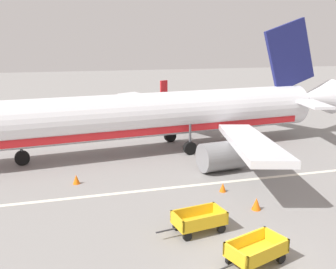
% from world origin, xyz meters
% --- Properties ---
extents(ground_plane, '(220.00, 220.00, 0.00)m').
position_xyz_m(ground_plane, '(0.00, 0.00, 0.00)').
color(ground_plane, gray).
extents(apron_stripe, '(120.00, 0.36, 0.01)m').
position_xyz_m(apron_stripe, '(0.00, 9.11, 0.01)').
color(apron_stripe, silver).
rests_on(apron_stripe, ground).
extents(airplane, '(37.67, 30.30, 11.34)m').
position_xyz_m(airplane, '(0.96, 17.83, 3.05)').
color(airplane, silver).
rests_on(airplane, ground).
extents(baggage_cart_nearest, '(3.60, 2.11, 1.07)m').
position_xyz_m(baggage_cart_nearest, '(0.18, -0.03, 0.60)').
color(baggage_cart_nearest, gold).
rests_on(baggage_cart_nearest, ground).
extents(baggage_cart_second_in_row, '(3.62, 1.76, 1.07)m').
position_xyz_m(baggage_cart_second_in_row, '(-1.17, 3.24, 0.60)').
color(baggage_cart_second_in_row, gold).
rests_on(baggage_cart_second_in_row, ground).
extents(traffic_cone_near_plane, '(0.53, 0.53, 0.69)m').
position_xyz_m(traffic_cone_near_plane, '(2.79, 4.74, 0.35)').
color(traffic_cone_near_plane, orange).
rests_on(traffic_cone_near_plane, ground).
extents(traffic_cone_mid_apron, '(0.47, 0.47, 0.62)m').
position_xyz_m(traffic_cone_mid_apron, '(-6.73, 11.48, 0.31)').
color(traffic_cone_mid_apron, orange).
rests_on(traffic_cone_mid_apron, ground).
extents(traffic_cone_by_carts, '(0.43, 0.43, 0.57)m').
position_xyz_m(traffic_cone_by_carts, '(2.04, 7.64, 0.28)').
color(traffic_cone_by_carts, orange).
rests_on(traffic_cone_by_carts, ground).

